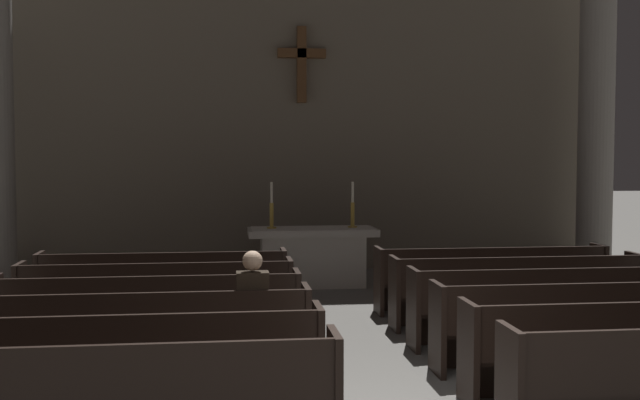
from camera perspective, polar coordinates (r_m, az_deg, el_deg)
The scene contains 15 objects.
pew_left_row_2 at distance 6.93m, azimuth -14.08°, elevation -11.71°, with size 3.36×0.50×0.95m.
pew_left_row_3 at distance 7.91m, azimuth -13.16°, elevation -9.81°, with size 3.36×0.50×0.95m.
pew_left_row_4 at distance 8.90m, azimuth -12.45°, elevation -8.32°, with size 3.36×0.50×0.95m.
pew_left_row_5 at distance 9.90m, azimuth -11.89°, elevation -7.13°, with size 3.36×0.50×0.95m.
pew_left_row_6 at distance 10.90m, azimuth -11.43°, elevation -6.16°, with size 3.36×0.50×0.95m.
pew_right_row_3 at distance 8.74m, azimuth 19.27°, elevation -8.65°, with size 3.36×0.50×0.95m.
pew_right_row_4 at distance 9.65m, azimuth 16.57°, elevation -7.47°, with size 3.36×0.50×0.95m.
pew_right_row_5 at distance 10.57m, azimuth 14.35°, elevation -6.49°, with size 3.36×0.50×0.95m.
pew_right_row_6 at distance 11.51m, azimuth 12.50°, elevation -5.66°, with size 3.36×0.50×0.95m.
column_right_third at distance 15.27m, azimuth 19.70°, elevation 6.99°, with size 0.97×0.97×6.74m.
altar at distance 13.35m, azimuth -0.57°, elevation -4.10°, with size 2.20×0.90×1.01m.
candlestick_left at distance 13.22m, azimuth -3.59°, elevation -0.98°, with size 0.16×0.16×0.79m.
candlestick_right at distance 13.37m, azimuth 2.41°, elevation -0.92°, with size 0.16×0.16×0.79m.
apse_with_cross at distance 15.35m, azimuth -1.45°, elevation 8.49°, with size 11.71×0.43×7.28m.
lone_worshipper at distance 7.86m, azimuth -5.00°, elevation -8.21°, with size 0.32×0.43×1.32m.
Camera 1 is at (-1.48, -5.66, 2.27)m, focal length 43.45 mm.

